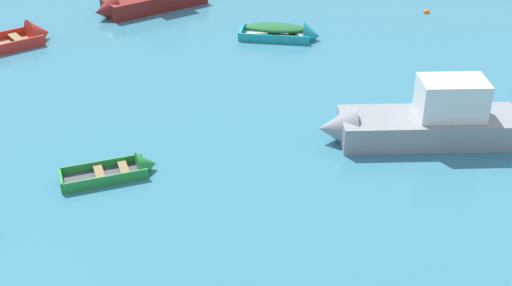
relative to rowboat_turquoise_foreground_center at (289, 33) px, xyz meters
The scene contains 5 objects.
rowboat_turquoise_foreground_center is the anchor object (origin of this frame).
rowboat_red_outer_right 12.46m from the rowboat_turquoise_foreground_center, behind, with size 4.37×4.20×1.54m.
motor_launch_grey_outer_left 10.53m from the rowboat_turquoise_foreground_center, 61.90° to the right, with size 7.11×2.78×2.57m.
rowboat_green_midfield_right 13.21m from the rowboat_turquoise_foreground_center, 109.60° to the right, with size 3.16×2.19×0.94m.
mooring_buoy_outer_edge 8.22m from the rowboat_turquoise_foreground_center, 32.81° to the left, with size 0.36×0.36×0.36m, color orange.
Camera 1 is at (2.01, 2.35, 11.68)m, focal length 47.99 mm.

